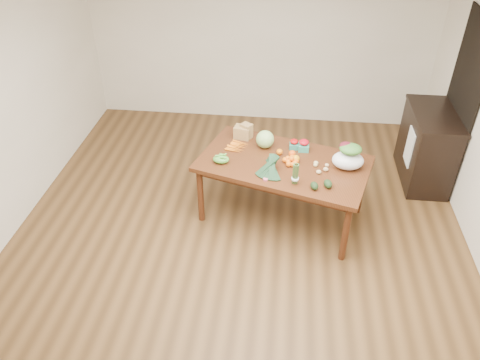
# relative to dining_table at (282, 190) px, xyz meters

# --- Properties ---
(floor) EXTENTS (6.00, 6.00, 0.00)m
(floor) POSITION_rel_dining_table_xyz_m (-0.45, -0.60, -0.38)
(floor) COLOR brown
(floor) RESTS_ON ground
(room_walls) EXTENTS (5.02, 6.02, 2.70)m
(room_walls) POSITION_rel_dining_table_xyz_m (-0.45, -0.60, 0.97)
(room_walls) COLOR white
(room_walls) RESTS_ON floor
(dining_table) EXTENTS (2.01, 1.47, 0.75)m
(dining_table) POSITION_rel_dining_table_xyz_m (0.00, 0.00, 0.00)
(dining_table) COLOR #4D2612
(dining_table) RESTS_ON floor
(doorway_dark) EXTENTS (0.02, 1.00, 2.10)m
(doorway_dark) POSITION_rel_dining_table_xyz_m (2.03, 1.00, 0.68)
(doorway_dark) COLOR black
(doorway_dark) RESTS_ON floor
(cabinet) EXTENTS (0.52, 1.02, 0.94)m
(cabinet) POSITION_rel_dining_table_xyz_m (1.77, 0.97, 0.10)
(cabinet) COLOR black
(cabinet) RESTS_ON floor
(dish_towel) EXTENTS (0.02, 0.28, 0.45)m
(dish_towel) POSITION_rel_dining_table_xyz_m (1.51, 0.80, 0.18)
(dish_towel) COLOR white
(dish_towel) RESTS_ON cabinet
(paper_bag) EXTENTS (0.30, 0.27, 0.18)m
(paper_bag) POSITION_rel_dining_table_xyz_m (-0.50, 0.46, 0.46)
(paper_bag) COLOR #A48349
(paper_bag) RESTS_ON dining_table
(cabbage) EXTENTS (0.20, 0.20, 0.20)m
(cabbage) POSITION_rel_dining_table_xyz_m (-0.23, 0.28, 0.48)
(cabbage) COLOR #8EBC6C
(cabbage) RESTS_ON dining_table
(strawberry_basket_a) EXTENTS (0.12, 0.12, 0.09)m
(strawberry_basket_a) POSITION_rel_dining_table_xyz_m (0.10, 0.29, 0.42)
(strawberry_basket_a) COLOR red
(strawberry_basket_a) RESTS_ON dining_table
(strawberry_basket_b) EXTENTS (0.14, 0.14, 0.11)m
(strawberry_basket_b) POSITION_rel_dining_table_xyz_m (0.21, 0.26, 0.43)
(strawberry_basket_b) COLOR red
(strawberry_basket_b) RESTS_ON dining_table
(orange_a) EXTENTS (0.07, 0.07, 0.07)m
(orange_a) POSITION_rel_dining_table_xyz_m (-0.05, 0.14, 0.41)
(orange_a) COLOR orange
(orange_a) RESTS_ON dining_table
(orange_b) EXTENTS (0.08, 0.08, 0.08)m
(orange_b) POSITION_rel_dining_table_xyz_m (0.09, 0.12, 0.41)
(orange_b) COLOR #EF5A0E
(orange_b) RESTS_ON dining_table
(orange_c) EXTENTS (0.08, 0.08, 0.08)m
(orange_c) POSITION_rel_dining_table_xyz_m (0.13, 0.01, 0.42)
(orange_c) COLOR orange
(orange_c) RESTS_ON dining_table
(mandarin_cluster) EXTENTS (0.22, 0.22, 0.09)m
(mandarin_cluster) POSITION_rel_dining_table_xyz_m (0.08, -0.02, 0.42)
(mandarin_cluster) COLOR orange
(mandarin_cluster) RESTS_ON dining_table
(carrots) EXTENTS (0.28, 0.30, 0.03)m
(carrots) POSITION_rel_dining_table_xyz_m (-0.53, 0.24, 0.39)
(carrots) COLOR orange
(carrots) RESTS_ON dining_table
(snap_pea_bag) EXTENTS (0.18, 0.13, 0.08)m
(snap_pea_bag) POSITION_rel_dining_table_xyz_m (-0.67, -0.08, 0.42)
(snap_pea_bag) COLOR green
(snap_pea_bag) RESTS_ON dining_table
(kale_bunch) EXTENTS (0.42, 0.47, 0.16)m
(kale_bunch) POSITION_rel_dining_table_xyz_m (-0.15, -0.26, 0.45)
(kale_bunch) COLOR black
(kale_bunch) RESTS_ON dining_table
(asparagus_bundle) EXTENTS (0.11, 0.13, 0.26)m
(asparagus_bundle) POSITION_rel_dining_table_xyz_m (0.12, -0.39, 0.50)
(asparagus_bundle) COLOR #4B7334
(asparagus_bundle) RESTS_ON dining_table
(potato_a) EXTENTS (0.05, 0.04, 0.04)m
(potato_a) POSITION_rel_dining_table_xyz_m (0.34, -0.05, 0.39)
(potato_a) COLOR #D3BD7A
(potato_a) RESTS_ON dining_table
(potato_b) EXTENTS (0.05, 0.05, 0.05)m
(potato_b) POSITION_rel_dining_table_xyz_m (0.37, -0.18, 0.40)
(potato_b) COLOR tan
(potato_b) RESTS_ON dining_table
(potato_c) EXTENTS (0.05, 0.04, 0.04)m
(potato_c) POSITION_rel_dining_table_xyz_m (0.46, -0.04, 0.39)
(potato_c) COLOR tan
(potato_c) RESTS_ON dining_table
(potato_d) EXTENTS (0.05, 0.05, 0.05)m
(potato_d) POSITION_rel_dining_table_xyz_m (0.34, -0.02, 0.40)
(potato_d) COLOR #DDCB7F
(potato_d) RESTS_ON dining_table
(potato_e) EXTENTS (0.06, 0.05, 0.05)m
(potato_e) POSITION_rel_dining_table_xyz_m (0.44, -0.13, 0.40)
(potato_e) COLOR tan
(potato_e) RESTS_ON dining_table
(avocado_a) EXTENTS (0.10, 0.13, 0.07)m
(avocado_a) POSITION_rel_dining_table_xyz_m (0.32, -0.45, 0.41)
(avocado_a) COLOR black
(avocado_a) RESTS_ON dining_table
(avocado_b) EXTENTS (0.11, 0.14, 0.08)m
(avocado_b) POSITION_rel_dining_table_xyz_m (0.45, -0.41, 0.41)
(avocado_b) COLOR black
(avocado_b) RESTS_ON dining_table
(salad_bag) EXTENTS (0.39, 0.34, 0.26)m
(salad_bag) POSITION_rel_dining_table_xyz_m (0.67, -0.04, 0.50)
(salad_bag) COLOR silver
(salad_bag) RESTS_ON dining_table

